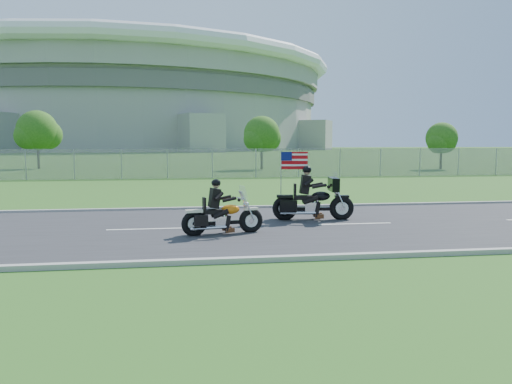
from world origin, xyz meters
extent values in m
plane|color=#274A17|center=(0.00, 0.00, 0.00)|extent=(420.00, 420.00, 0.00)
cube|color=#28282B|center=(0.00, 0.00, 0.02)|extent=(120.00, 8.00, 0.04)
cube|color=#9E9B93|center=(0.00, 4.05, 0.05)|extent=(120.00, 0.18, 0.12)
cube|color=#9E9B93|center=(0.00, -4.05, 0.05)|extent=(120.00, 0.18, 0.12)
cube|color=gray|center=(-5.00, 20.00, 1.00)|extent=(60.00, 0.03, 2.00)
cylinder|color=#A3A099|center=(-20.00, 170.00, 10.00)|extent=(130.00, 130.00, 20.00)
cylinder|color=#605E5B|center=(-20.00, 170.00, 17.00)|extent=(132.00, 132.00, 4.00)
cylinder|color=#A3A099|center=(-20.00, 170.00, 23.00)|extent=(134.00, 134.00, 6.00)
torus|color=white|center=(-20.00, 170.00, 27.00)|extent=(140.40, 140.40, 4.40)
cylinder|color=#382316|center=(6.00, 30.00, 1.26)|extent=(0.22, 0.22, 2.52)
sphere|color=#235115|center=(6.00, 30.00, 3.15)|extent=(3.20, 3.20, 3.20)
sphere|color=#235115|center=(6.64, 30.48, 2.79)|extent=(2.40, 2.40, 2.40)
sphere|color=#235115|center=(5.44, 29.60, 2.70)|extent=(2.24, 2.24, 2.24)
cylinder|color=#382316|center=(-14.00, 34.00, 1.40)|extent=(0.22, 0.22, 2.80)
sphere|color=#235115|center=(-14.00, 34.00, 3.50)|extent=(3.60, 3.60, 3.60)
sphere|color=#235115|center=(-13.28, 34.54, 3.10)|extent=(2.70, 2.70, 2.70)
sphere|color=#235115|center=(-14.63, 33.55, 3.00)|extent=(2.52, 2.52, 2.52)
cylinder|color=#382316|center=(22.00, 28.00, 1.12)|extent=(0.22, 0.22, 2.24)
sphere|color=#235115|center=(22.00, 28.00, 2.80)|extent=(2.80, 2.80, 2.80)
sphere|color=#235115|center=(22.56, 28.42, 2.48)|extent=(2.10, 2.10, 2.10)
sphere|color=#235115|center=(21.51, 27.65, 2.40)|extent=(1.96, 1.96, 1.96)
torus|color=black|center=(0.79, -0.85, 0.35)|extent=(0.69, 0.29, 0.67)
torus|color=black|center=(-0.73, -1.15, 0.35)|extent=(0.69, 0.29, 0.67)
ellipsoid|color=orange|center=(0.22, -0.96, 0.68)|extent=(0.55, 0.38, 0.25)
cube|color=black|center=(-0.24, -1.05, 0.64)|extent=(0.54, 0.36, 0.11)
cube|color=black|center=(-0.20, -1.04, 0.99)|extent=(0.28, 0.40, 0.50)
sphere|color=black|center=(-0.15, -1.03, 1.38)|extent=(0.29, 0.29, 0.25)
cube|color=silver|center=(0.58, -0.89, 1.11)|extent=(0.11, 0.42, 0.36)
torus|color=black|center=(3.88, 0.90, 0.40)|extent=(0.79, 0.27, 0.77)
torus|color=black|center=(2.12, 1.10, 0.40)|extent=(0.79, 0.27, 0.77)
ellipsoid|color=black|center=(3.23, 0.97, 0.77)|extent=(0.62, 0.40, 0.29)
cube|color=black|center=(2.69, 1.04, 0.73)|extent=(0.61, 0.38, 0.13)
cube|color=black|center=(2.74, 1.03, 1.14)|extent=(0.30, 0.44, 0.57)
sphere|color=black|center=(2.79, 1.02, 1.59)|extent=(0.31, 0.31, 0.28)
cube|color=black|center=(3.62, 0.93, 1.14)|extent=(0.32, 0.86, 0.42)
cube|color=#B70C11|center=(2.45, 1.27, 1.87)|extent=(0.83, 0.12, 0.54)
camera|label=1|loc=(-1.01, -13.93, 2.45)|focal=35.00mm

